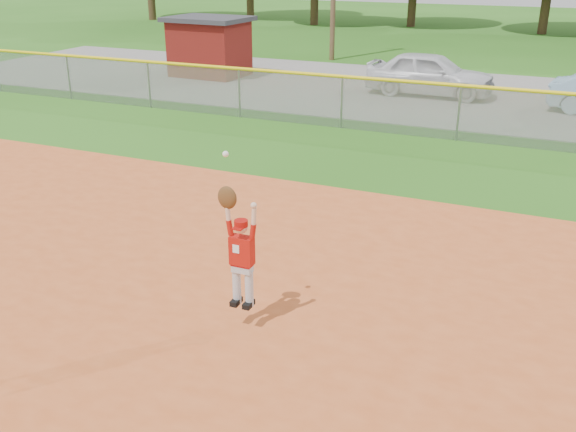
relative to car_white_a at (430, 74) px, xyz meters
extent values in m
plane|color=#255A14|center=(1.96, -15.56, -0.79)|extent=(120.00, 120.00, 0.00)
cube|color=slate|center=(1.96, 0.44, -0.78)|extent=(44.00, 10.00, 0.03)
imported|color=silver|center=(0.00, 0.00, 0.00)|extent=(4.48, 1.82, 1.52)
cube|color=#58110C|center=(-9.14, 0.29, 0.31)|extent=(2.94, 2.28, 2.20)
cube|color=#333338|center=(-9.14, 0.29, 1.50)|extent=(3.31, 2.65, 0.18)
cube|color=gray|center=(1.96, -5.56, -0.04)|extent=(40.00, 0.03, 1.50)
cylinder|color=yellow|center=(1.96, -5.56, 0.71)|extent=(40.00, 0.10, 0.10)
cylinder|color=gray|center=(-11.37, -5.56, -0.04)|extent=(0.06, 0.06, 1.50)
cylinder|color=gray|center=(-8.04, -5.56, -0.04)|extent=(0.06, 0.06, 1.50)
cylinder|color=gray|center=(-4.70, -5.56, -0.04)|extent=(0.06, 0.06, 1.50)
cylinder|color=gray|center=(-1.37, -5.56, -0.04)|extent=(0.06, 0.06, 1.50)
cylinder|color=gray|center=(1.96, -5.56, -0.04)|extent=(0.06, 0.06, 1.50)
cylinder|color=silver|center=(0.91, -16.34, -0.16)|extent=(0.12, 0.12, 0.51)
cylinder|color=silver|center=(1.09, -16.34, -0.16)|extent=(0.12, 0.12, 0.51)
cube|color=black|center=(0.91, -16.37, -0.38)|extent=(0.11, 0.21, 0.07)
cube|color=black|center=(1.09, -16.37, -0.38)|extent=(0.11, 0.21, 0.07)
cube|color=silver|center=(1.00, -16.34, 0.13)|extent=(0.27, 0.15, 0.10)
cube|color=maroon|center=(1.00, -16.34, 0.19)|extent=(0.28, 0.16, 0.04)
cube|color=#A7130B|center=(1.00, -16.34, 0.39)|extent=(0.31, 0.17, 0.39)
cube|color=white|center=(0.96, -16.43, 0.44)|extent=(0.09, 0.01, 0.11)
sphere|color=beige|center=(1.00, -16.34, 0.72)|extent=(0.18, 0.18, 0.17)
cylinder|color=#9B0D09|center=(1.00, -16.34, 0.77)|extent=(0.18, 0.18, 0.08)
cube|color=#9B0D09|center=(1.00, -16.43, 0.74)|extent=(0.14, 0.11, 0.02)
cylinder|color=#A7130B|center=(0.83, -16.34, 0.69)|extent=(0.10, 0.07, 0.21)
cylinder|color=beige|center=(0.81, -16.34, 0.90)|extent=(0.08, 0.06, 0.23)
ellipsoid|color=#4C2D14|center=(0.81, -16.34, 1.10)|extent=(0.27, 0.13, 0.31)
sphere|color=white|center=(0.81, -16.34, 1.67)|extent=(0.08, 0.08, 0.08)
cylinder|color=#A7130B|center=(1.16, -16.34, 0.69)|extent=(0.10, 0.07, 0.21)
cylinder|color=beige|center=(1.18, -16.34, 0.90)|extent=(0.08, 0.06, 0.23)
sphere|color=beige|center=(1.18, -16.34, 1.05)|extent=(0.08, 0.08, 0.08)
camera|label=1|loc=(4.58, -23.01, 3.98)|focal=40.00mm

